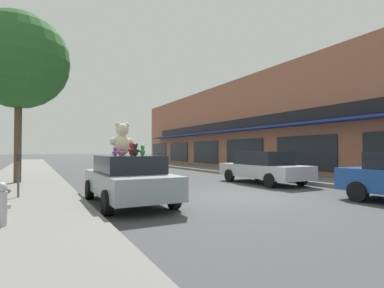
# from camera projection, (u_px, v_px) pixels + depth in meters

# --- Properties ---
(ground_plane) EXTENTS (260.00, 260.00, 0.00)m
(ground_plane) POSITION_uv_depth(u_px,v_px,m) (240.00, 197.00, 9.83)
(ground_plane) COLOR #424244
(sidewalk_near) EXTENTS (3.31, 90.00, 0.16)m
(sidewalk_near) POSITION_uv_depth(u_px,v_px,m) (15.00, 214.00, 6.85)
(sidewalk_near) COLOR slate
(sidewalk_near) RESTS_ON ground_plane
(sidewalk_far) EXTENTS (3.31, 90.00, 0.16)m
(sidewalk_far) POSITION_uv_depth(u_px,v_px,m) (360.00, 184.00, 12.81)
(sidewalk_far) COLOR slate
(sidewalk_far) RESTS_ON ground_plane
(storefront_row) EXTENTS (14.49, 39.99, 7.14)m
(storefront_row) POSITION_uv_depth(u_px,v_px,m) (306.00, 127.00, 25.75)
(storefront_row) COLOR #9E6047
(storefront_row) RESTS_ON ground_plane
(plush_art_car) EXTENTS (1.94, 4.30, 1.38)m
(plush_art_car) POSITION_uv_depth(u_px,v_px,m) (128.00, 178.00, 8.59)
(plush_art_car) COLOR #8C999E
(plush_art_car) RESTS_ON ground_plane
(teddy_bear_giant) EXTENTS (0.73, 0.46, 0.99)m
(teddy_bear_giant) POSITION_uv_depth(u_px,v_px,m) (122.00, 139.00, 8.85)
(teddy_bear_giant) COLOR beige
(teddy_bear_giant) RESTS_ON plush_art_car
(teddy_bear_green) EXTENTS (0.22, 0.17, 0.30)m
(teddy_bear_green) POSITION_uv_depth(u_px,v_px,m) (143.00, 151.00, 8.35)
(teddy_bear_green) COLOR green
(teddy_bear_green) RESTS_ON plush_art_car
(teddy_bear_pink) EXTENTS (0.18, 0.12, 0.24)m
(teddy_bear_pink) POSITION_uv_depth(u_px,v_px,m) (122.00, 152.00, 8.36)
(teddy_bear_pink) COLOR pink
(teddy_bear_pink) RESTS_ON plush_art_car
(teddy_bear_red) EXTENTS (0.26, 0.24, 0.37)m
(teddy_bear_red) POSITION_uv_depth(u_px,v_px,m) (132.00, 149.00, 8.24)
(teddy_bear_red) COLOR red
(teddy_bear_red) RESTS_ON plush_art_car
(teddy_bear_purple) EXTENTS (0.17, 0.11, 0.23)m
(teddy_bear_purple) POSITION_uv_depth(u_px,v_px,m) (115.00, 152.00, 7.80)
(teddy_bear_purple) COLOR purple
(teddy_bear_purple) RESTS_ON plush_art_car
(teddy_bear_black) EXTENTS (0.24, 0.21, 0.33)m
(teddy_bear_black) POSITION_uv_depth(u_px,v_px,m) (135.00, 150.00, 7.67)
(teddy_bear_black) COLOR black
(teddy_bear_black) RESTS_ON plush_art_car
(parked_car_far_center) EXTENTS (1.98, 4.59, 1.48)m
(parked_car_far_center) POSITION_uv_depth(u_px,v_px,m) (263.00, 167.00, 13.88)
(parked_car_far_center) COLOR #B7B7BC
(parked_car_far_center) RESTS_ON ground_plane
(street_tree) EXTENTS (4.16, 4.16, 7.36)m
(street_tree) POSITION_uv_depth(u_px,v_px,m) (19.00, 61.00, 12.93)
(street_tree) COLOR brown
(street_tree) RESTS_ON sidewalk_near
(fire_hydrant) EXTENTS (0.33, 0.22, 0.79)m
(fire_hydrant) POSITION_uv_depth(u_px,v_px,m) (0.00, 204.00, 5.40)
(fire_hydrant) COLOR #B2B2B7
(fire_hydrant) RESTS_ON sidewalk_near
(parking_meter) EXTENTS (0.14, 0.10, 1.27)m
(parking_meter) POSITION_uv_depth(u_px,v_px,m) (18.00, 169.00, 8.76)
(parking_meter) COLOR #4C4C51
(parking_meter) RESTS_ON sidewalk_near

